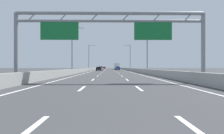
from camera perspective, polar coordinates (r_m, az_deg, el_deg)
The scene contains 52 objects.
ground_plane at distance 100.84m, azimuth -0.69°, elevation -0.72°, with size 260.00×260.00×0.00m, color #38383A.
lane_dash_left_0 at distance 4.86m, azimuth -22.47°, elevation -16.34°, with size 0.16×3.00×0.01m, color white.
lane_dash_left_1 at distance 13.51m, azimuth -8.11°, elevation -5.76°, with size 0.16×3.00×0.01m, color white.
lane_dash_left_2 at distance 22.44m, azimuth -5.15°, elevation -3.44°, with size 0.16×3.00×0.01m, color white.
lane_dash_left_3 at distance 31.41m, azimuth -3.88°, elevation -2.44°, with size 0.16×3.00×0.01m, color white.
lane_dash_left_4 at distance 40.39m, azimuth -3.18°, elevation -1.88°, with size 0.16×3.00×0.01m, color white.
lane_dash_left_5 at distance 49.38m, azimuth -2.73°, elevation -1.52°, with size 0.16×3.00×0.01m, color white.
lane_dash_left_6 at distance 58.37m, azimuth -2.42°, elevation -1.28°, with size 0.16×3.00×0.01m, color white.
lane_dash_left_7 at distance 67.37m, azimuth -2.20°, elevation -1.10°, with size 0.16×3.00×0.01m, color white.
lane_dash_left_8 at distance 76.36m, azimuth -2.02°, elevation -0.96°, with size 0.16×3.00×0.01m, color white.
lane_dash_left_9 at distance 85.36m, azimuth -1.89°, elevation -0.85°, with size 0.16×3.00×0.01m, color white.
lane_dash_left_10 at distance 94.35m, azimuth -1.78°, elevation -0.77°, with size 0.16×3.00×0.01m, color white.
lane_dash_left_11 at distance 103.35m, azimuth -1.68°, elevation -0.69°, with size 0.16×3.00×0.01m, color white.
lane_dash_left_12 at distance 112.35m, azimuth -1.61°, elevation -0.63°, with size 0.16×3.00×0.01m, color white.
lane_dash_left_13 at distance 121.35m, azimuth -1.54°, elevation -0.58°, with size 0.16×3.00×0.01m, color white.
lane_dash_left_14 at distance 130.35m, azimuth -1.49°, elevation -0.54°, with size 0.16×3.00×0.01m, color white.
lane_dash_left_15 at distance 139.35m, azimuth -1.44°, elevation -0.50°, with size 0.16×3.00×0.01m, color white.
lane_dash_left_16 at distance 148.35m, azimuth -1.39°, elevation -0.46°, with size 0.16×3.00×0.01m, color white.
lane_dash_left_17 at distance 157.34m, azimuth -1.36°, elevation -0.43°, with size 0.16×3.00×0.01m, color white.
lane_dash_right_0 at distance 4.91m, azimuth 22.66°, elevation -16.15°, with size 0.16×3.00×0.01m, color white.
lane_dash_right_1 at distance 13.53m, azimuth 7.27°, elevation -5.75°, with size 0.16×3.00×0.01m, color white.
lane_dash_right_2 at distance 22.45m, azimuth 4.07°, elevation -3.44°, with size 0.16×3.00×0.01m, color white.
lane_dash_right_3 at distance 31.42m, azimuth 2.69°, elevation -2.43°, with size 0.16×3.00×0.01m, color white.
lane_dash_right_4 at distance 40.40m, azimuth 1.93°, elevation -1.88°, with size 0.16×3.00×0.01m, color white.
lane_dash_right_5 at distance 49.38m, azimuth 1.45°, elevation -1.52°, with size 0.16×3.00×0.01m, color white.
lane_dash_right_6 at distance 58.38m, azimuth 1.11°, elevation -1.28°, with size 0.16×3.00×0.01m, color white.
lane_dash_right_7 at distance 67.37m, azimuth 0.87°, elevation -1.10°, with size 0.16×3.00×0.01m, color white.
lane_dash_right_8 at distance 76.36m, azimuth 0.68°, elevation -0.96°, with size 0.16×3.00×0.01m, color white.
lane_dash_right_9 at distance 85.36m, azimuth 0.53°, elevation -0.85°, with size 0.16×3.00×0.01m, color white.
lane_dash_right_10 at distance 94.36m, azimuth 0.41°, elevation -0.77°, with size 0.16×3.00×0.01m, color white.
lane_dash_right_11 at distance 103.36m, azimuth 0.31°, elevation -0.69°, with size 0.16×3.00×0.01m, color white.
lane_dash_right_12 at distance 112.35m, azimuth 0.23°, elevation -0.63°, with size 0.16×3.00×0.01m, color white.
lane_dash_right_13 at distance 121.35m, azimuth 0.16°, elevation -0.58°, with size 0.16×3.00×0.01m, color white.
lane_dash_right_14 at distance 130.35m, azimuth 0.10°, elevation -0.54°, with size 0.16×3.00×0.01m, color white.
lane_dash_right_15 at distance 139.35m, azimuth 0.04°, elevation -0.50°, with size 0.16×3.00×0.01m, color white.
lane_dash_right_16 at distance 148.35m, azimuth -0.00°, elevation -0.46°, with size 0.16×3.00×0.01m, color white.
lane_dash_right_17 at distance 157.35m, azimuth -0.04°, elevation -0.43°, with size 0.16×3.00×0.01m, color white.
edge_line_left at distance 88.99m, azimuth -4.06°, elevation -0.82°, with size 0.16×176.00×0.01m, color white.
edge_line_right at distance 89.00m, azimuth 2.70°, elevation -0.82°, with size 0.16×176.00×0.01m, color white.
barrier_left at distance 111.04m, azimuth -4.25°, elevation -0.40°, with size 0.45×220.00×0.95m.
barrier_right at distance 111.05m, azimuth 2.87°, elevation -0.40°, with size 0.45×220.00×0.95m.
sign_gantry at distance 19.29m, azimuth -0.73°, elevation 10.42°, with size 17.22×0.36×6.36m.
streetlamp_left_mid at distance 44.00m, azimuth -10.44°, elevation 5.31°, with size 2.58×0.28×9.50m.
streetlamp_right_mid at distance 44.02m, azimuth 9.18°, elevation 5.31°, with size 2.58×0.28×9.50m.
streetlamp_left_far at distance 78.85m, azimuth -6.11°, elevation 2.99°, with size 2.58×0.28×9.50m.
streetlamp_right_far at distance 78.87m, azimuth 4.77°, elevation 2.99°, with size 2.58×0.28×9.50m.
green_car at distance 97.74m, azimuth 1.41°, elevation -0.30°, with size 1.84×4.69×1.47m.
red_car at distance 136.41m, azimuth -2.12°, elevation -0.20°, with size 1.85×4.17×1.40m.
blue_car at distance 90.64m, azimuth 1.58°, elevation -0.33°, with size 1.72×4.37×1.47m.
white_car at distance 83.76m, azimuth -3.07°, elevation -0.35°, with size 1.76×4.37×1.51m.
black_car at distance 72.17m, azimuth -3.61°, elevation -0.46°, with size 1.73×4.20×1.38m.
box_truck at distance 108.78m, azimuth 1.24°, elevation 0.25°, with size 2.33×8.27×3.15m.
Camera 1 is at (-0.07, -0.83, 1.38)m, focal length 33.86 mm.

